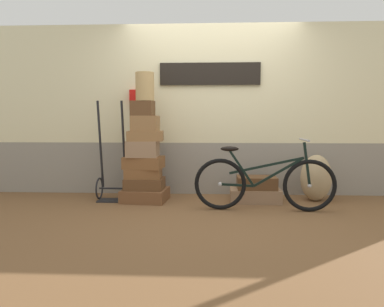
% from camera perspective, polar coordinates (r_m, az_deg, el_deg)
% --- Properties ---
extents(ground, '(9.78, 5.20, 0.06)m').
position_cam_1_polar(ground, '(4.44, 3.36, -9.11)').
color(ground, brown).
extents(station_building, '(7.78, 0.74, 2.45)m').
position_cam_1_polar(station_building, '(5.14, 3.47, 7.07)').
color(station_building, gray).
rests_on(station_building, ground).
extents(suitcase_0, '(0.64, 0.55, 0.16)m').
position_cam_1_polar(suitcase_0, '(4.76, -7.70, -6.76)').
color(suitcase_0, brown).
rests_on(suitcase_0, ground).
extents(suitcase_1, '(0.52, 0.39, 0.15)m').
position_cam_1_polar(suitcase_1, '(4.73, -7.78, -4.91)').
color(suitcase_1, brown).
rests_on(suitcase_1, suitcase_0).
extents(suitcase_2, '(0.47, 0.32, 0.13)m').
position_cam_1_polar(suitcase_2, '(4.72, -8.01, -3.23)').
color(suitcase_2, brown).
rests_on(suitcase_2, suitcase_1).
extents(suitcase_3, '(0.54, 0.43, 0.16)m').
position_cam_1_polar(suitcase_3, '(4.72, -7.93, -1.46)').
color(suitcase_3, brown).
rests_on(suitcase_3, suitcase_2).
extents(suitcase_4, '(0.41, 0.34, 0.21)m').
position_cam_1_polar(suitcase_4, '(4.68, -8.10, 0.76)').
color(suitcase_4, '#937051').
rests_on(suitcase_4, suitcase_3).
extents(suitcase_5, '(0.49, 0.38, 0.13)m').
position_cam_1_polar(suitcase_5, '(4.69, -7.65, 2.89)').
color(suitcase_5, olive).
rests_on(suitcase_5, suitcase_4).
extents(suitcase_6, '(0.36, 0.28, 0.20)m').
position_cam_1_polar(suitcase_6, '(4.68, -7.72, 4.94)').
color(suitcase_6, olive).
rests_on(suitcase_6, suitcase_5).
extents(suitcase_7, '(0.31, 0.24, 0.20)m').
position_cam_1_polar(suitcase_7, '(4.67, -8.12, 7.38)').
color(suitcase_7, brown).
rests_on(suitcase_7, suitcase_6).
extents(suitcase_8, '(0.68, 0.43, 0.18)m').
position_cam_1_polar(suitcase_8, '(4.76, 10.35, -6.73)').
color(suitcase_8, '#937051').
rests_on(suitcase_8, ground).
extents(suitcase_9, '(0.52, 0.33, 0.17)m').
position_cam_1_polar(suitcase_9, '(4.71, 10.60, -4.74)').
color(suitcase_9, brown).
rests_on(suitcase_9, suitcase_8).
extents(wicker_basket, '(0.24, 0.24, 0.37)m').
position_cam_1_polar(wicker_basket, '(4.69, -7.76, 10.84)').
color(wicker_basket, tan).
rests_on(wicker_basket, suitcase_7).
extents(luggage_trolley, '(0.41, 0.37, 1.35)m').
position_cam_1_polar(luggage_trolley, '(4.88, -12.96, -3.83)').
color(luggage_trolley, black).
rests_on(luggage_trolley, ground).
extents(burlap_sack, '(0.41, 0.35, 0.63)m').
position_cam_1_polar(burlap_sack, '(4.97, 19.74, -3.80)').
color(burlap_sack, tan).
rests_on(burlap_sack, ground).
extents(bicycle, '(1.69, 0.46, 0.87)m').
position_cam_1_polar(bicycle, '(4.26, 11.74, -4.75)').
color(bicycle, black).
rests_on(bicycle, ground).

